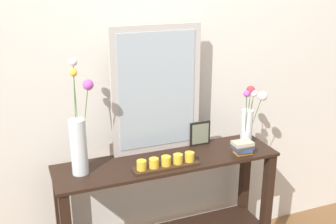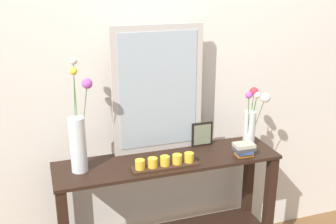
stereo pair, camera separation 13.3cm
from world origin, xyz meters
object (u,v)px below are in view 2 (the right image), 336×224
mirror_leaning (158,90)px  book_stack (244,149)px  console_table (168,204)px  tall_vase_left (78,137)px  picture_frame_small (202,134)px  vase_right (252,120)px  candle_tray (165,163)px

mirror_leaning → book_stack: bearing=-27.5°
console_table → tall_vase_left: (-0.52, 0.01, 0.52)m
book_stack → picture_frame_small: bearing=129.8°
vase_right → candle_tray: vase_right is taller
picture_frame_small → book_stack: 0.29m
candle_tray → picture_frame_small: bearing=34.1°
tall_vase_left → book_stack: (0.97, -0.11, -0.16)m
mirror_leaning → tall_vase_left: 0.55m
console_table → vase_right: bearing=0.8°
console_table → tall_vase_left: size_ratio=2.13×
vase_right → tall_vase_left: bearing=179.6°
candle_tray → book_stack: size_ratio=3.08×
console_table → mirror_leaning: size_ratio=1.73×
book_stack → console_table: bearing=167.6°
candle_tray → tall_vase_left: bearing=166.8°
picture_frame_small → vase_right: bearing=-21.7°
vase_right → mirror_leaning: bearing=166.5°
console_table → candle_tray: 0.36m
tall_vase_left → candle_tray: bearing=-13.2°
candle_tray → book_stack: bearing=-0.5°
picture_frame_small → book_stack: picture_frame_small is taller
picture_frame_small → tall_vase_left: bearing=-172.2°
picture_frame_small → console_table: bearing=-155.7°
picture_frame_small → book_stack: size_ratio=1.24×
candle_tray → picture_frame_small: 0.39m
mirror_leaning → vase_right: size_ratio=2.00×
tall_vase_left → candle_tray: (0.47, -0.11, -0.18)m
console_table → candle_tray: bearing=-117.5°
tall_vase_left → book_stack: 0.99m
picture_frame_small → book_stack: bearing=-50.2°
vase_right → book_stack: vase_right is taller
mirror_leaning → candle_tray: bearing=-98.0°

